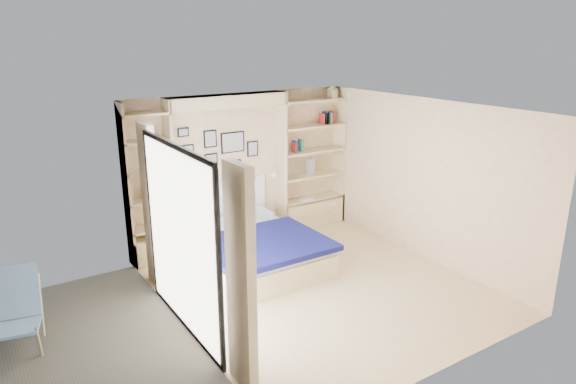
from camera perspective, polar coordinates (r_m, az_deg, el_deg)
ground at (r=7.36m, az=3.35°, el=-10.37°), size 4.50×4.50×0.00m
room_shell at (r=7.97m, az=-5.23°, el=0.11°), size 4.50×4.50×4.50m
bed at (r=7.85m, az=-4.00°, el=-6.32°), size 1.77×2.26×1.07m
photo_gallery at (r=8.42m, az=-7.97°, el=4.64°), size 1.48×0.02×0.82m
reading_lamps at (r=8.41m, az=-6.25°, el=1.15°), size 1.92×0.12×0.15m
shelf_decor at (r=9.05m, az=1.64°, el=6.33°), size 3.61×0.23×2.03m
deck at (r=6.25m, az=-25.88°, el=-17.64°), size 3.20×4.00×0.05m
deck_chair at (r=6.65m, az=-28.06°, el=-11.60°), size 0.68×0.96×0.88m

